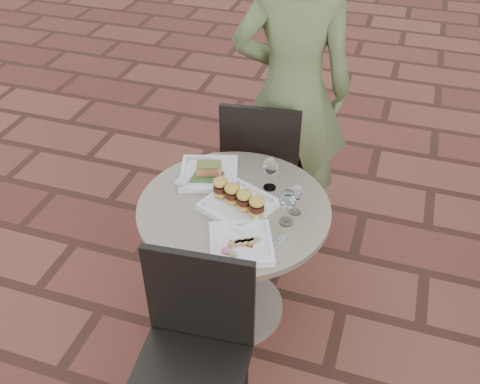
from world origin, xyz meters
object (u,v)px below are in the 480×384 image
(diner, at_px, (292,93))
(plate_salmon, at_px, (209,173))
(chair_far, at_px, (262,157))
(plate_tuna, at_px, (241,244))
(cafe_table, at_px, (234,244))
(chair_near, at_px, (194,342))
(plate_sliders, at_px, (238,200))

(diner, xyz_separation_m, plate_salmon, (-0.26, -0.63, -0.16))
(plate_salmon, bearing_deg, chair_far, 75.37)
(plate_tuna, bearing_deg, diner, 92.55)
(chair_far, bearing_deg, plate_salmon, 68.22)
(cafe_table, bearing_deg, chair_near, -85.74)
(cafe_table, height_order, plate_sliders, plate_sliders)
(chair_far, relative_size, chair_near, 1.00)
(chair_near, height_order, diner, diner)
(cafe_table, bearing_deg, plate_sliders, -13.26)
(chair_far, bearing_deg, plate_sliders, 89.74)
(plate_sliders, height_order, plate_tuna, plate_sliders)
(chair_near, relative_size, plate_sliders, 2.55)
(plate_salmon, bearing_deg, chair_near, -73.78)
(chair_near, bearing_deg, plate_salmon, 100.86)
(plate_sliders, bearing_deg, cafe_table, 166.74)
(chair_near, xyz_separation_m, plate_salmon, (-0.24, 0.82, 0.20))
(diner, xyz_separation_m, plate_tuna, (0.05, -1.06, -0.17))
(chair_far, relative_size, plate_salmon, 2.67)
(chair_far, xyz_separation_m, plate_salmon, (-0.13, -0.50, 0.20))
(cafe_table, distance_m, plate_sliders, 0.29)
(chair_far, distance_m, diner, 0.41)
(cafe_table, relative_size, chair_near, 0.97)
(chair_near, height_order, plate_sliders, chair_near)
(chair_near, xyz_separation_m, plate_tuna, (0.07, 0.39, 0.20))
(diner, relative_size, plate_tuna, 5.35)
(plate_salmon, xyz_separation_m, plate_sliders, (0.21, -0.18, 0.02))
(chair_far, xyz_separation_m, plate_sliders, (0.08, -0.68, 0.22))
(diner, distance_m, plate_salmon, 0.70)
(plate_salmon, relative_size, plate_sliders, 0.96)
(cafe_table, relative_size, plate_salmon, 2.58)
(cafe_table, height_order, diner, diner)
(cafe_table, xyz_separation_m, plate_sliders, (0.02, -0.01, 0.29))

